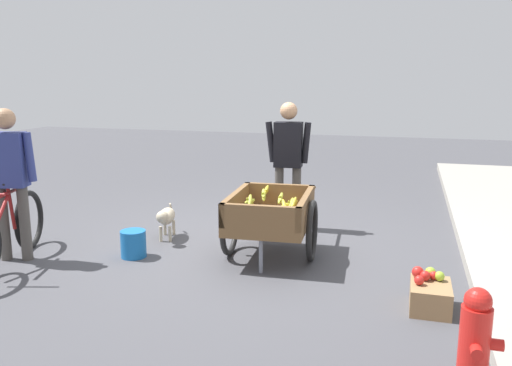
{
  "coord_description": "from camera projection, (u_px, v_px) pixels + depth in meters",
  "views": [
    {
      "loc": [
        5.47,
        1.71,
        1.86
      ],
      "look_at": [
        0.14,
        0.15,
        0.75
      ],
      "focal_mm": 36.68,
      "sensor_mm": 36.0,
      "label": 1
    }
  ],
  "objects": [
    {
      "name": "bicycle",
      "position": [
        8.0,
        231.0,
        5.26
      ],
      "size": [
        1.61,
        0.61,
        0.85
      ],
      "color": "black",
      "rests_on": "ground"
    },
    {
      "name": "apple_crate",
      "position": [
        430.0,
        294.0,
        4.28
      ],
      "size": [
        0.44,
        0.32,
        0.32
      ],
      "color": "#99754C",
      "rests_on": "ground"
    },
    {
      "name": "fruit_cart",
      "position": [
        271.0,
        217.0,
        5.47
      ],
      "size": [
        1.7,
        0.98,
        0.72
      ],
      "color": "brown",
      "rests_on": "ground"
    },
    {
      "name": "vendor_person",
      "position": [
        288.0,
        154.0,
        6.47
      ],
      "size": [
        0.22,
        0.57,
        1.58
      ],
      "color": "#4C4742",
      "rests_on": "ground"
    },
    {
      "name": "ground_plane",
      "position": [
        247.0,
        244.0,
        5.99
      ],
      "size": [
        24.0,
        24.0,
        0.0
      ],
      "primitive_type": "plane",
      "color": "#47474C"
    },
    {
      "name": "cyclist_person",
      "position": [
        9.0,
        171.0,
        5.3
      ],
      "size": [
        0.29,
        0.53,
        1.58
      ],
      "color": "#4C4742",
      "rests_on": "ground"
    },
    {
      "name": "dog",
      "position": [
        166.0,
        217.0,
        6.12
      ],
      "size": [
        0.66,
        0.29,
        0.4
      ],
      "color": "beige",
      "rests_on": "ground"
    },
    {
      "name": "plastic_bucket",
      "position": [
        133.0,
        244.0,
        5.53
      ],
      "size": [
        0.27,
        0.27,
        0.29
      ],
      "primitive_type": "cylinder",
      "color": "#1966B2",
      "rests_on": "ground"
    },
    {
      "name": "fire_hydrant",
      "position": [
        475.0,
        342.0,
        3.09
      ],
      "size": [
        0.25,
        0.25,
        0.67
      ],
      "color": "red",
      "rests_on": "ground"
    }
  ]
}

